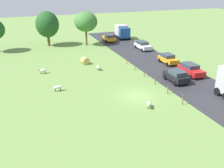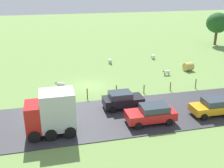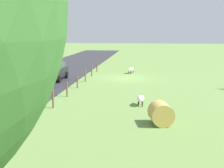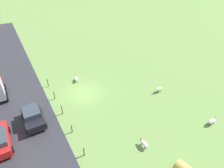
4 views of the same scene
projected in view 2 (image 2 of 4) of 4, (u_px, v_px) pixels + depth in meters
name	position (u px, v px, depth m)	size (l,w,h in m)	color
ground_plane	(88.00, 86.00, 33.56)	(160.00, 160.00, 0.00)	#6B8E47
road_strip	(103.00, 118.00, 25.73)	(8.00, 80.00, 0.06)	#2D2D33
sheep_0	(167.00, 72.00, 37.34)	(0.48, 1.12, 0.69)	white
sheep_1	(153.00, 56.00, 45.22)	(1.27, 0.59, 0.74)	silver
sheep_2	(110.00, 60.00, 42.62)	(1.27, 0.45, 0.74)	silver
sheep_3	(60.00, 84.00, 32.88)	(0.86, 1.29, 0.68)	silver
hay_bale_0	(188.00, 67.00, 39.17)	(1.16, 1.16, 1.22)	tan
tree_1	(218.00, 23.00, 53.91)	(4.30, 4.30, 6.32)	brown
fence_post_0	(57.00, 96.00, 29.05)	(0.12, 0.12, 1.23)	brown
fence_post_1	(87.00, 94.00, 29.78)	(0.12, 0.12, 1.18)	brown
fence_post_2	(116.00, 91.00, 30.49)	(0.12, 0.12, 1.26)	brown
fence_post_3	(144.00, 89.00, 31.25)	(0.12, 0.12, 1.02)	brown
fence_post_4	(170.00, 86.00, 31.96)	(0.12, 0.12, 1.06)	brown
fence_post_5	(196.00, 84.00, 32.67)	(0.12, 0.12, 1.17)	brown
truck_0	(52.00, 112.00, 22.47)	(2.61, 3.97, 3.67)	#B21919
car_1	(212.00, 106.00, 26.05)	(2.05, 3.88, 1.57)	orange
car_2	(122.00, 100.00, 27.44)	(2.15, 3.97, 1.67)	black
car_6	(151.00, 113.00, 24.58)	(2.18, 4.42, 1.65)	red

